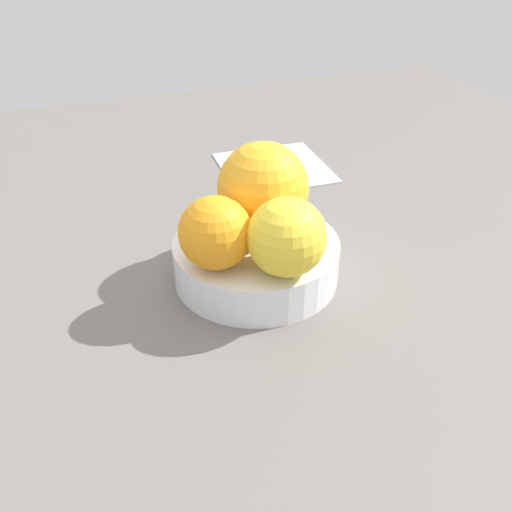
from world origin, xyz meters
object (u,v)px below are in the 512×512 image
object	(u,v)px
orange_in_bowl_2	(215,233)
folded_napkin	(274,167)
orange_in_bowl_1	(287,237)
orange_in_bowl_0	(263,188)
fruit_bowl	(256,260)

from	to	relation	value
orange_in_bowl_2	folded_napkin	size ratio (longest dim) A/B	0.47
orange_in_bowl_1	orange_in_bowl_2	bearing A→B (deg)	-30.00
orange_in_bowl_0	folded_napkin	bearing A→B (deg)	-115.06
orange_in_bowl_2	orange_in_bowl_0	bearing A→B (deg)	-143.36
fruit_bowl	orange_in_bowl_1	bearing A→B (deg)	97.79
fruit_bowl	folded_napkin	world-z (taller)	fruit_bowl
fruit_bowl	orange_in_bowl_2	world-z (taller)	orange_in_bowl_2
fruit_bowl	orange_in_bowl_0	xyz separation A→B (cm)	(-1.45, -2.09, 6.00)
orange_in_bowl_0	folded_napkin	world-z (taller)	orange_in_bowl_0
orange_in_bowl_0	orange_in_bowl_2	world-z (taller)	orange_in_bowl_0
fruit_bowl	orange_in_bowl_0	bearing A→B (deg)	-124.77
orange_in_bowl_0	orange_in_bowl_1	world-z (taller)	orange_in_bowl_0
fruit_bowl	orange_in_bowl_0	size ratio (longest dim) A/B	1.82
orange_in_bowl_2	folded_napkin	bearing A→B (deg)	-122.12
orange_in_bowl_1	folded_napkin	xyz separation A→B (cm)	(-9.65, -26.11, -6.76)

